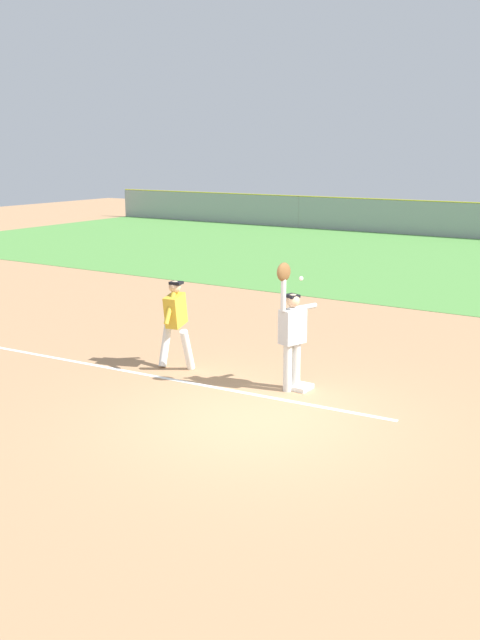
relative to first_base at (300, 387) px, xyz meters
name	(u,v)px	position (x,y,z in m)	size (l,w,h in m)	color
ground_plane	(255,419)	(0.08, -1.65, -0.04)	(75.97, 75.97, 0.00)	tan
chalk_foul_line	(96,365)	(-4.00, -0.90, -0.04)	(12.00, 0.10, 0.01)	white
first_base	(300,387)	(0.00, 0.00, 0.00)	(0.38, 0.38, 0.08)	white
fielder	(292,328)	(-0.11, -0.14, 1.08)	(0.42, 0.88, 2.28)	silver
runner	(176,318)	(-2.56, -0.20, 0.96)	(0.80, 0.84, 1.72)	white
baseball	(301,278)	(0.05, -0.12, 1.96)	(0.07, 0.07, 0.07)	white
parked_car_blue	(365,214)	(-9.51, 26.21, 0.63)	(4.49, 2.30, 1.25)	#23389E
parked_car_red	(460,218)	(-4.43, 26.76, 0.63)	(4.54, 2.39, 1.25)	#B21E1E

